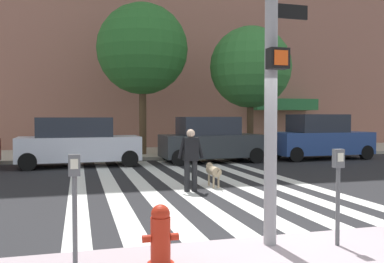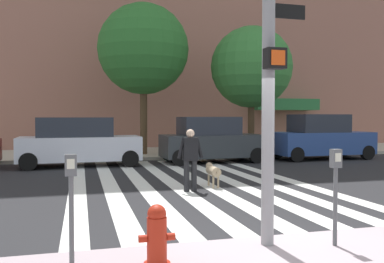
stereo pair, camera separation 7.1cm
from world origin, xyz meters
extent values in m
plane|color=#232326|center=(0.00, 6.35, 0.00)|extent=(160.00, 160.00, 0.00)
cube|color=#B7AF9B|center=(0.00, 15.70, 0.07)|extent=(80.00, 6.00, 0.15)
cube|color=silver|center=(-3.11, 6.35, 0.00)|extent=(0.45, 12.10, 0.01)
cube|color=silver|center=(-2.21, 6.35, 0.00)|extent=(0.45, 12.10, 0.01)
cube|color=silver|center=(-1.31, 6.35, 0.00)|extent=(0.45, 12.10, 0.01)
cube|color=silver|center=(-0.41, 6.35, 0.00)|extent=(0.45, 12.10, 0.01)
cube|color=silver|center=(0.49, 6.35, 0.00)|extent=(0.45, 12.10, 0.01)
cube|color=silver|center=(1.39, 6.35, 0.00)|extent=(0.45, 12.10, 0.01)
cube|color=silver|center=(2.29, 6.35, 0.00)|extent=(0.45, 12.10, 0.01)
cube|color=silver|center=(3.19, 6.35, 0.00)|extent=(0.45, 12.10, 0.01)
cube|color=#276C38|center=(9.43, 18.10, 2.75)|extent=(4.22, 1.60, 0.70)
cylinder|color=gray|center=(-0.46, -0.39, 3.05)|extent=(0.18, 0.18, 5.80)
cube|color=black|center=(-0.46, -0.59, 2.75)|extent=(0.28, 0.18, 0.28)
cube|color=#E54C14|center=(-0.46, -0.69, 2.75)|extent=(0.20, 0.01, 0.20)
cube|color=black|center=(-0.18, -0.39, 3.45)|extent=(0.56, 0.03, 0.20)
cylinder|color=#AA2211|center=(-2.13, -0.88, 0.48)|extent=(0.24, 0.24, 0.55)
sphere|color=#AA2211|center=(-2.13, -0.88, 0.80)|extent=(0.23, 0.23, 0.23)
cylinder|color=#AA2211|center=(-2.30, -0.88, 0.51)|extent=(0.10, 0.09, 0.09)
cylinder|color=#AA2211|center=(-1.96, -0.88, 0.51)|extent=(0.10, 0.09, 0.09)
cylinder|color=#515456|center=(0.44, -0.69, 0.70)|extent=(0.06, 0.06, 1.10)
cube|color=#515456|center=(0.44, -0.69, 1.38)|extent=(0.14, 0.10, 0.26)
cube|color=beige|center=(0.44, -0.74, 1.40)|extent=(0.09, 0.01, 0.12)
cylinder|color=#515456|center=(-3.12, -0.56, 0.70)|extent=(0.06, 0.06, 1.10)
cube|color=#515456|center=(-3.12, -0.56, 1.38)|extent=(0.14, 0.10, 0.26)
cube|color=beige|center=(-3.12, -0.61, 1.40)|extent=(0.09, 0.01, 0.12)
cube|color=silver|center=(-3.03, 11.24, 0.72)|extent=(4.72, 1.99, 0.93)
cube|color=#232833|center=(-3.22, 11.23, 1.56)|extent=(2.88, 1.72, 0.76)
cylinder|color=black|center=(-1.19, 12.14, 0.33)|extent=(0.66, 0.23, 0.66)
cylinder|color=black|center=(-1.15, 10.42, 0.33)|extent=(0.66, 0.23, 0.66)
cylinder|color=black|center=(-4.91, 12.06, 0.33)|extent=(0.66, 0.23, 0.66)
cylinder|color=black|center=(-4.87, 10.33, 0.33)|extent=(0.66, 0.23, 0.66)
cube|color=#2B3035|center=(2.48, 11.24, 0.72)|extent=(4.40, 2.01, 0.94)
cube|color=#232833|center=(2.30, 11.23, 1.58)|extent=(2.50, 1.73, 0.77)
cylinder|color=black|center=(4.14, 12.15, 0.33)|extent=(0.67, 0.24, 0.66)
cylinder|color=black|center=(4.20, 10.43, 0.33)|extent=(0.67, 0.24, 0.66)
cylinder|color=black|center=(0.76, 12.05, 0.33)|extent=(0.67, 0.24, 0.66)
cylinder|color=black|center=(0.81, 10.33, 0.33)|extent=(0.67, 0.24, 0.66)
cube|color=navy|center=(7.83, 11.24, 0.75)|extent=(4.66, 2.01, 1.01)
cube|color=#232833|center=(7.65, 11.23, 1.67)|extent=(2.43, 1.73, 0.82)
cylinder|color=black|center=(9.64, 12.15, 0.33)|extent=(0.66, 0.24, 0.66)
cylinder|color=black|center=(9.68, 10.41, 0.33)|extent=(0.66, 0.24, 0.66)
cylinder|color=black|center=(5.98, 12.07, 0.33)|extent=(0.66, 0.24, 0.66)
cylinder|color=black|center=(6.02, 10.32, 0.33)|extent=(0.66, 0.24, 0.66)
cylinder|color=#4C3823|center=(-0.04, 14.32, 2.10)|extent=(0.34, 0.34, 3.89)
sphere|color=#286628|center=(-0.04, 14.32, 5.25)|extent=(4.40, 4.40, 4.40)
cylinder|color=#4C3823|center=(5.28, 13.55, 1.74)|extent=(0.32, 0.32, 3.19)
sphere|color=#337533|center=(5.28, 13.55, 4.46)|extent=(4.07, 4.07, 4.07)
cylinder|color=black|center=(-0.34, 4.71, 0.41)|extent=(0.15, 0.15, 0.82)
cylinder|color=black|center=(-0.14, 4.70, 0.41)|extent=(0.15, 0.15, 0.82)
cube|color=black|center=(-0.24, 4.70, 1.12)|extent=(0.39, 0.25, 0.60)
cylinder|color=black|center=(-0.48, 4.71, 1.15)|extent=(0.22, 0.10, 0.57)
cylinder|color=black|center=(0.00, 4.70, 1.15)|extent=(0.22, 0.10, 0.57)
sphere|color=beige|center=(-0.24, 4.70, 1.53)|extent=(0.23, 0.23, 0.22)
cylinder|color=tan|center=(0.57, 5.22, 0.45)|extent=(0.28, 0.68, 0.26)
sphere|color=tan|center=(0.58, 5.63, 0.55)|extent=(0.20, 0.20, 0.20)
cylinder|color=tan|center=(0.56, 4.78, 0.50)|extent=(0.04, 0.24, 0.16)
cylinder|color=tan|center=(0.50, 5.45, 0.16)|extent=(0.06, 0.06, 0.32)
cylinder|color=tan|center=(0.64, 5.45, 0.16)|extent=(0.06, 0.06, 0.32)
cylinder|color=tan|center=(0.49, 4.99, 0.16)|extent=(0.06, 0.06, 0.32)
cylinder|color=tan|center=(0.63, 4.98, 0.16)|extent=(0.06, 0.06, 0.32)
camera|label=1|loc=(-3.07, -5.70, 1.96)|focal=38.67mm
camera|label=2|loc=(-3.00, -5.72, 1.96)|focal=38.67mm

